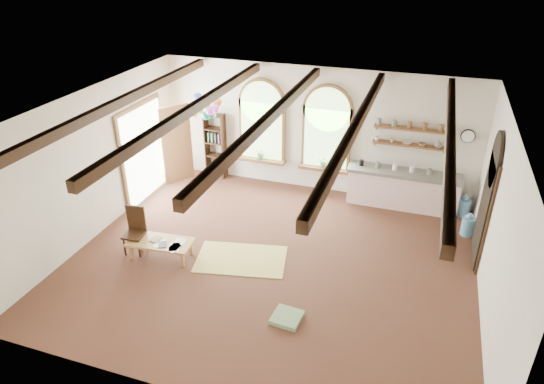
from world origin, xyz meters
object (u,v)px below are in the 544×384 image
at_px(kitchen_counter, 403,189).
at_px(coffee_table, 160,243).
at_px(side_chair, 135,239).
at_px(balloon_cluster, 206,107).

height_order(kitchen_counter, coffee_table, kitchen_counter).
relative_size(coffee_table, side_chair, 1.35).
distance_m(kitchen_counter, balloon_cluster, 5.14).
bearing_deg(balloon_cluster, kitchen_counter, 10.80).
bearing_deg(kitchen_counter, balloon_cluster, -169.20).
height_order(coffee_table, balloon_cluster, balloon_cluster).
bearing_deg(coffee_table, side_chair, 179.30).
bearing_deg(kitchen_counter, side_chair, -143.55).
bearing_deg(side_chair, coffee_table, -0.70).
relative_size(coffee_table, balloon_cluster, 1.21).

